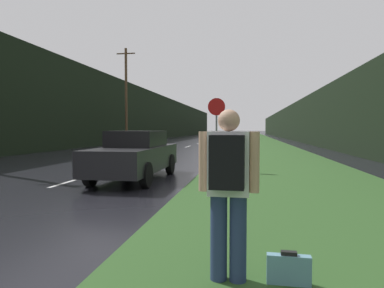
{
  "coord_description": "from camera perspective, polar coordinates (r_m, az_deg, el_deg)",
  "views": [
    {
      "loc": [
        5.38,
        -1.25,
        1.61
      ],
      "look_at": [
        2.87,
        14.31,
        0.92
      ],
      "focal_mm": 32.0,
      "sensor_mm": 36.0,
      "label": 1
    }
  ],
  "objects": [
    {
      "name": "grass_verge",
      "position": [
        41.3,
        10.96,
        0.24
      ],
      "size": [
        6.0,
        240.0,
        0.02
      ],
      "primitive_type": "cube",
      "color": "#2D5123",
      "rests_on": "ground_plane"
    },
    {
      "name": "lane_stripe_b",
      "position": [
        11.54,
        -18.82,
        -5.65
      ],
      "size": [
        0.12,
        3.0,
        0.01
      ],
      "primitive_type": "cube",
      "color": "silver",
      "rests_on": "ground_plane"
    },
    {
      "name": "lane_stripe_c",
      "position": [
        17.99,
        -8.3,
        -2.66
      ],
      "size": [
        0.12,
        3.0,
        0.01
      ],
      "primitive_type": "cube",
      "color": "silver",
      "rests_on": "ground_plane"
    },
    {
      "name": "lane_stripe_d",
      "position": [
        24.73,
        -3.44,
        -1.23
      ],
      "size": [
        0.12,
        3.0,
        0.01
      ],
      "primitive_type": "cube",
      "color": "silver",
      "rests_on": "ground_plane"
    },
    {
      "name": "lane_stripe_e",
      "position": [
        31.59,
        -0.67,
        -0.42
      ],
      "size": [
        0.12,
        3.0,
        0.01
      ],
      "primitive_type": "cube",
      "color": "silver",
      "rests_on": "ground_plane"
    },
    {
      "name": "lane_stripe_f",
      "position": [
        38.5,
        1.11,
        0.11
      ],
      "size": [
        0.12,
        3.0,
        0.01
      ],
      "primitive_type": "cube",
      "color": "silver",
      "rests_on": "ground_plane"
    },
    {
      "name": "treeline_far_side",
      "position": [
        53.45,
        -7.26,
        4.64
      ],
      "size": [
        2.0,
        140.0,
        7.24
      ],
      "primitive_type": "cube",
      "color": "black",
      "rests_on": "ground_plane"
    },
    {
      "name": "treeline_near_side",
      "position": [
        51.78,
        17.29,
        3.48
      ],
      "size": [
        2.0,
        140.0,
        5.2
      ],
      "primitive_type": "cube",
      "color": "black",
      "rests_on": "ground_plane"
    },
    {
      "name": "utility_pole_far",
      "position": [
        33.64,
        -10.92,
        7.88
      ],
      "size": [
        1.8,
        0.24,
        9.31
      ],
      "color": "#4C3823",
      "rests_on": "ground_plane"
    },
    {
      "name": "stop_sign",
      "position": [
        13.17,
        4.1,
        2.92
      ],
      "size": [
        0.66,
        0.07,
        2.8
      ],
      "color": "slate",
      "rests_on": "ground_plane"
    },
    {
      "name": "hitchhiker_with_backpack",
      "position": [
        3.57,
        6.06,
        -6.72
      ],
      "size": [
        0.63,
        0.43,
        1.82
      ],
      "rotation": [
        0.0,
        0.0,
        -0.03
      ],
      "color": "navy",
      "rests_on": "ground_plane"
    },
    {
      "name": "suitcase",
      "position": [
        3.87,
        15.81,
        -19.57
      ],
      "size": [
        0.45,
        0.11,
        0.36
      ],
      "rotation": [
        0.0,
        0.0,
        -0.03
      ],
      "color": "#6093A8",
      "rests_on": "ground_plane"
    },
    {
      "name": "car_passing_near",
      "position": [
        11.13,
        -9.4,
        -1.77
      ],
      "size": [
        1.83,
        4.79,
        1.55
      ],
      "rotation": [
        0.0,
        0.0,
        3.14
      ],
      "color": "black",
      "rests_on": "ground_plane"
    },
    {
      "name": "car_passing_far",
      "position": [
        41.43,
        4.25,
        1.25
      ],
      "size": [
        1.82,
        4.15,
        1.39
      ],
      "rotation": [
        0.0,
        0.0,
        3.14
      ],
      "color": "#4C514C",
      "rests_on": "ground_plane"
    }
  ]
}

